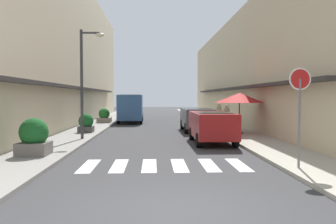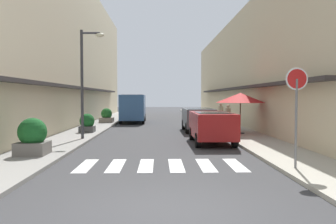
# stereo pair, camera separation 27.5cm
# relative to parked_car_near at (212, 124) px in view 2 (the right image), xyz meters

# --- Properties ---
(ground_plane) EXTENTS (101.11, 101.11, 0.00)m
(ground_plane) POSITION_rel_parked_car_near_xyz_m (-2.40, 8.84, -0.92)
(ground_plane) COLOR #38383A
(sidewalk_left) EXTENTS (2.32, 64.34, 0.12)m
(sidewalk_left) POSITION_rel_parked_car_near_xyz_m (-7.00, 8.84, -0.86)
(sidewalk_left) COLOR gray
(sidewalk_left) RESTS_ON ground_plane
(sidewalk_right) EXTENTS (2.32, 64.34, 0.12)m
(sidewalk_right) POSITION_rel_parked_car_near_xyz_m (2.21, 8.84, -0.86)
(sidewalk_right) COLOR #ADA899
(sidewalk_right) RESTS_ON ground_plane
(building_row_left) EXTENTS (5.50, 43.36, 11.46)m
(building_row_left) POSITION_rel_parked_car_near_xyz_m (-10.66, 10.14, 4.81)
(building_row_left) COLOR beige
(building_row_left) RESTS_ON ground_plane
(building_row_right) EXTENTS (5.50, 43.36, 8.38)m
(building_row_right) POSITION_rel_parked_car_near_xyz_m (5.87, 10.14, 3.27)
(building_row_right) COLOR beige
(building_row_right) RESTS_ON ground_plane
(crosswalk) EXTENTS (5.20, 2.20, 0.01)m
(crosswalk) POSITION_rel_parked_car_near_xyz_m (-2.40, -5.15, -0.91)
(crosswalk) COLOR silver
(crosswalk) RESTS_ON ground_plane
(parked_car_near) EXTENTS (1.83, 4.03, 1.47)m
(parked_car_near) POSITION_rel_parked_car_near_xyz_m (0.00, 0.00, 0.00)
(parked_car_near) COLOR maroon
(parked_car_near) RESTS_ON ground_plane
(parked_car_mid) EXTENTS (1.84, 4.05, 1.47)m
(parked_car_mid) POSITION_rel_parked_car_near_xyz_m (-0.00, 5.67, 0.00)
(parked_car_mid) COLOR #4C5156
(parked_car_mid) RESTS_ON ground_plane
(delivery_van) EXTENTS (2.06, 5.42, 2.37)m
(delivery_van) POSITION_rel_parked_car_near_xyz_m (-4.64, 13.46, 0.48)
(delivery_van) COLOR #33598C
(delivery_van) RESTS_ON ground_plane
(round_street_sign) EXTENTS (0.65, 0.07, 2.90)m
(round_street_sign) POSITION_rel_parked_car_near_xyz_m (1.49, -6.21, 1.42)
(round_street_sign) COLOR slate
(round_street_sign) RESTS_ON sidewalk_right
(street_lamp) EXTENTS (1.19, 0.28, 5.34)m
(street_lamp) POSITION_rel_parked_car_near_xyz_m (-6.06, 1.15, 2.46)
(street_lamp) COLOR #38383D
(street_lamp) RESTS_ON sidewalk_left
(cafe_umbrella) EXTENTS (2.72, 2.72, 2.29)m
(cafe_umbrella) POSITION_rel_parked_car_near_xyz_m (2.10, 3.27, 1.21)
(cafe_umbrella) COLOR #262626
(cafe_umbrella) RESTS_ON sidewalk_right
(planter_corner) EXTENTS (1.04, 1.04, 1.32)m
(planter_corner) POSITION_rel_parked_car_near_xyz_m (-6.97, -3.65, -0.18)
(planter_corner) COLOR slate
(planter_corner) RESTS_ON sidewalk_left
(planter_midblock) EXTENTS (0.86, 0.86, 1.08)m
(planter_midblock) POSITION_rel_parked_car_near_xyz_m (-6.67, 4.31, -0.28)
(planter_midblock) COLOR #4C4C4C
(planter_midblock) RESTS_ON sidewalk_left
(planter_far) EXTENTS (1.09, 1.09, 1.15)m
(planter_far) POSITION_rel_parked_car_near_xyz_m (-6.70, 12.06, -0.30)
(planter_far) COLOR gray
(planter_far) RESTS_ON sidewalk_left
(pedestrian_walking_near) EXTENTS (0.34, 0.34, 1.58)m
(pedestrian_walking_near) POSITION_rel_parked_car_near_xyz_m (1.87, 5.57, 0.03)
(pedestrian_walking_near) COLOR #282B33
(pedestrian_walking_near) RESTS_ON sidewalk_right
(pedestrian_walking_far) EXTENTS (0.34, 0.34, 1.64)m
(pedestrian_walking_far) POSITION_rel_parked_car_near_xyz_m (1.86, 8.05, 0.06)
(pedestrian_walking_far) COLOR #282B33
(pedestrian_walking_far) RESTS_ON sidewalk_right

